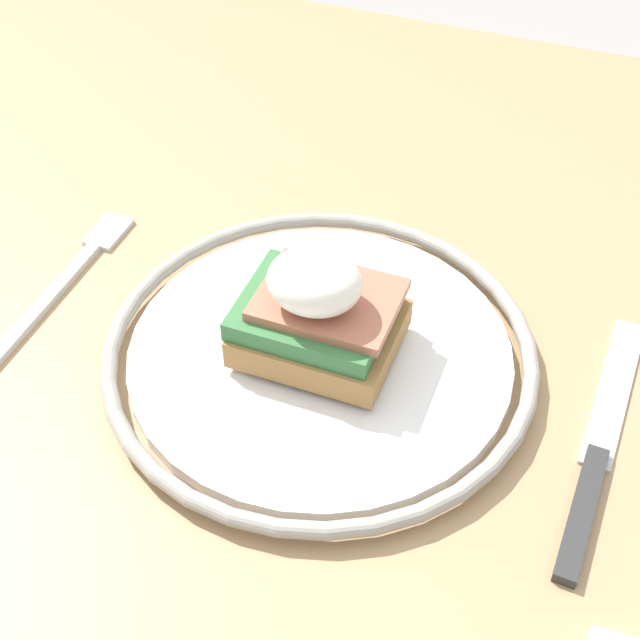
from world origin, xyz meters
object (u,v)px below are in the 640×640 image
(sandwich, at_px, (318,311))
(knife, at_px, (596,458))
(plate, at_px, (320,352))
(fork, at_px, (69,276))

(sandwich, relative_size, knife, 0.47)
(sandwich, xyz_separation_m, knife, (0.17, -0.01, -0.04))
(plate, bearing_deg, fork, 177.22)
(knife, bearing_deg, plate, 174.80)
(plate, relative_size, knife, 1.33)
(knife, bearing_deg, fork, 176.06)
(fork, bearing_deg, plate, -2.78)
(fork, bearing_deg, knife, -3.94)
(sandwich, relative_size, fork, 0.59)
(plate, relative_size, sandwich, 2.84)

